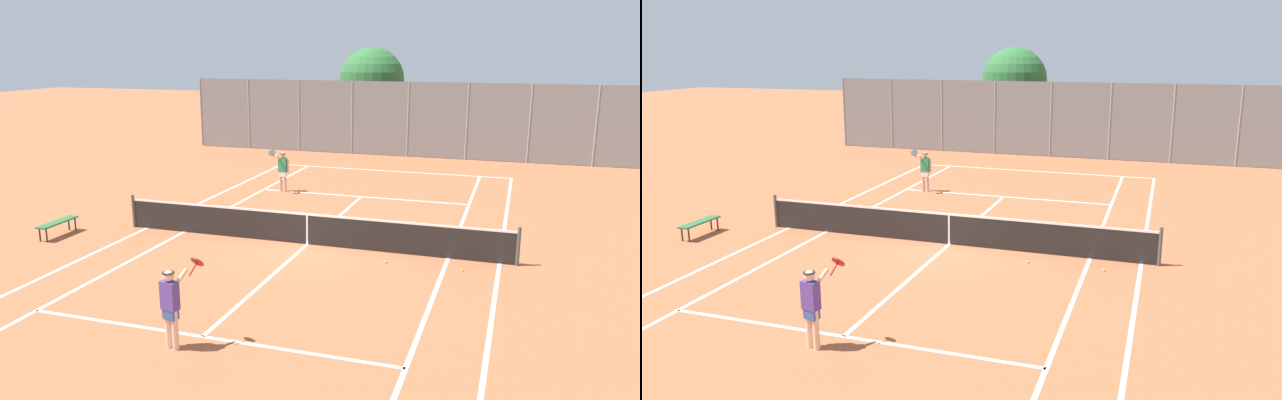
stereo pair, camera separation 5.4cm
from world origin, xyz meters
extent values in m
plane|color=#B25B38|center=(0.00, 0.00, 0.00)|extent=(120.00, 120.00, 0.00)
cube|color=white|center=(0.00, 11.90, 0.00)|extent=(11.00, 0.10, 0.01)
cube|color=white|center=(-5.50, 0.00, 0.00)|extent=(0.10, 23.80, 0.01)
cube|color=white|center=(5.50, 0.00, 0.00)|extent=(0.10, 23.80, 0.01)
cube|color=white|center=(-4.13, 0.00, 0.00)|extent=(0.10, 23.80, 0.01)
cube|color=white|center=(4.13, 0.00, 0.00)|extent=(0.10, 23.80, 0.01)
cube|color=white|center=(0.00, -6.40, 0.00)|extent=(8.26, 0.10, 0.01)
cube|color=white|center=(0.00, 6.40, 0.00)|extent=(8.26, 0.10, 0.01)
cube|color=white|center=(0.00, 0.00, 0.00)|extent=(0.10, 12.80, 0.01)
cylinder|color=#474C47|center=(-5.95, 0.00, 0.53)|extent=(0.10, 0.10, 1.07)
cylinder|color=#474C47|center=(5.95, 0.00, 0.53)|extent=(0.10, 0.10, 1.07)
cube|color=black|center=(0.00, 0.00, 0.46)|extent=(11.90, 0.02, 0.89)
cube|color=white|center=(0.00, 0.00, 0.92)|extent=(11.90, 0.03, 0.06)
cube|color=white|center=(0.00, 0.00, 0.44)|extent=(0.05, 0.03, 0.89)
cylinder|color=beige|center=(-0.40, -7.00, 0.41)|extent=(0.13, 0.13, 0.82)
cylinder|color=beige|center=(-0.22, -7.04, 0.41)|extent=(0.13, 0.13, 0.82)
cube|color=#334C8C|center=(-0.31, -7.02, 0.74)|extent=(0.31, 0.24, 0.24)
cube|color=#4C388C|center=(-0.31, -7.02, 1.10)|extent=(0.38, 0.27, 0.56)
sphere|color=beige|center=(-0.31, -7.02, 1.49)|extent=(0.22, 0.22, 0.22)
cylinder|color=black|center=(-0.31, -7.02, 1.56)|extent=(0.23, 0.23, 0.02)
cylinder|color=beige|center=(-0.52, -6.97, 1.04)|extent=(0.08, 0.08, 0.52)
cylinder|color=beige|center=(-0.15, -6.92, 1.39)|extent=(0.18, 0.46, 0.35)
cylinder|color=maroon|center=(0.04, -6.69, 1.55)|extent=(0.09, 0.25, 0.22)
cylinder|color=maroon|center=(0.06, -6.58, 1.66)|extent=(0.32, 0.26, 0.23)
cylinder|color=#D8A884|center=(-3.17, 6.34, 0.41)|extent=(0.13, 0.13, 0.82)
cylinder|color=#D8A884|center=(-3.35, 6.34, 0.41)|extent=(0.13, 0.13, 0.82)
cube|color=white|center=(-3.26, 6.34, 0.74)|extent=(0.29, 0.19, 0.24)
cube|color=#338C59|center=(-3.26, 6.34, 1.10)|extent=(0.35, 0.21, 0.56)
sphere|color=#D8A884|center=(-3.26, 6.34, 1.49)|extent=(0.22, 0.22, 0.22)
cylinder|color=black|center=(-3.26, 6.34, 1.56)|extent=(0.23, 0.23, 0.02)
cylinder|color=#D8A884|center=(-3.04, 6.35, 1.04)|extent=(0.08, 0.08, 0.52)
cylinder|color=#D8A884|center=(-3.38, 6.20, 1.39)|extent=(0.09, 0.46, 0.35)
cylinder|color=black|center=(-3.51, 5.93, 1.55)|extent=(0.04, 0.25, 0.22)
cylinder|color=black|center=(-3.50, 5.81, 1.66)|extent=(0.29, 0.20, 0.23)
sphere|color=#D1DB33|center=(2.57, -0.89, 0.03)|extent=(0.07, 0.07, 0.07)
sphere|color=#D1DB33|center=(4.60, -0.89, 0.03)|extent=(0.07, 0.07, 0.07)
sphere|color=#D1DB33|center=(-3.52, 10.11, 0.03)|extent=(0.07, 0.07, 0.07)
sphere|color=#D1DB33|center=(-1.41, 7.94, 0.03)|extent=(0.07, 0.07, 0.07)
cube|color=#2D6638|center=(-7.62, -1.58, 0.44)|extent=(0.36, 1.50, 0.05)
cylinder|color=#262626|center=(-7.49, -0.95, 0.21)|extent=(0.05, 0.05, 0.41)
cylinder|color=#262626|center=(-7.49, -2.22, 0.21)|extent=(0.05, 0.05, 0.41)
cylinder|color=#262626|center=(-7.74, -0.95, 0.21)|extent=(0.05, 0.05, 0.41)
cylinder|color=#262626|center=(-7.74, -2.22, 0.21)|extent=(0.05, 0.05, 0.41)
cylinder|color=gray|center=(-12.25, 16.16, 1.99)|extent=(0.08, 0.08, 3.97)
cylinder|color=gray|center=(-9.19, 16.16, 1.99)|extent=(0.08, 0.08, 3.97)
cylinder|color=gray|center=(-6.13, 16.16, 1.99)|extent=(0.08, 0.08, 3.97)
cylinder|color=gray|center=(-3.06, 16.16, 1.99)|extent=(0.08, 0.08, 3.97)
cylinder|color=gray|center=(0.00, 16.16, 1.99)|extent=(0.08, 0.08, 3.97)
cylinder|color=gray|center=(3.06, 16.16, 1.99)|extent=(0.08, 0.08, 3.97)
cylinder|color=gray|center=(6.13, 16.16, 1.99)|extent=(0.08, 0.08, 3.97)
cylinder|color=gray|center=(9.19, 16.16, 1.99)|extent=(0.08, 0.08, 3.97)
cube|color=slate|center=(0.00, 16.16, 1.99)|extent=(24.50, 0.02, 3.93)
cylinder|color=brown|center=(-2.76, 19.36, 1.27)|extent=(0.21, 0.21, 2.54)
sphere|color=#2D6B33|center=(-2.76, 19.36, 3.85)|extent=(3.76, 3.76, 3.76)
sphere|color=#2D6B33|center=(-2.42, 18.99, 3.38)|extent=(2.58, 2.58, 2.58)
camera|label=1|loc=(5.85, -16.64, 5.67)|focal=35.00mm
camera|label=2|loc=(5.90, -16.62, 5.67)|focal=35.00mm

